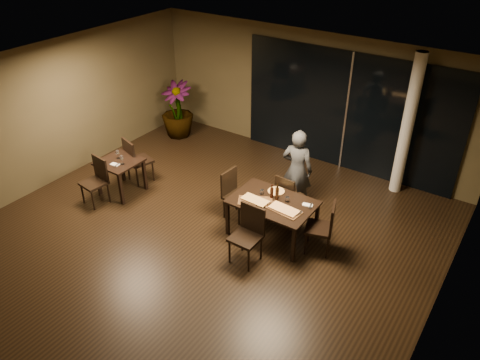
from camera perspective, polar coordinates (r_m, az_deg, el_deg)
name	(u,v)px	position (r m, az deg, el deg)	size (l,w,h in m)	color
ground	(203,238)	(8.79, -4.52, -7.03)	(8.00, 8.00, 0.00)	black
wall_back	(309,95)	(11.06, 8.38, 10.17)	(8.00, 0.10, 3.00)	#483E26
wall_left	(49,114)	(10.74, -22.29, 7.44)	(0.10, 8.00, 3.00)	#483E26
wall_right	(448,257)	(6.61, 24.04, -8.53)	(0.10, 8.00, 3.00)	#483E26
ceiling	(195,82)	(7.31, -5.52, 11.86)	(8.00, 8.00, 0.04)	silver
window_panel	(347,112)	(10.68, 12.91, 8.04)	(5.00, 0.06, 2.70)	black
column	(407,126)	(9.98, 19.72, 6.20)	(0.24, 0.24, 3.00)	silver
main_table	(273,205)	(8.46, 4.00, -3.02)	(1.50, 1.00, 0.75)	black
side_table	(120,166)	(10.05, -14.44, 1.65)	(0.80, 0.80, 0.75)	black
chair_main_far	(287,194)	(9.05, 5.78, -1.76)	(0.46, 0.46, 0.93)	black
chair_main_near	(249,231)	(7.97, 1.05, -6.26)	(0.48, 0.48, 1.04)	black
chair_main_left	(234,192)	(9.03, -0.76, -1.43)	(0.49, 0.49, 0.99)	black
chair_main_right	(324,225)	(8.27, 10.25, -5.44)	(0.58, 0.58, 1.00)	black
chair_side_far	(135,158)	(10.37, -12.65, 2.60)	(0.60, 0.60, 1.04)	black
chair_side_near	(97,178)	(9.90, -17.06, 0.22)	(0.51, 0.51, 0.98)	black
diner	(297,170)	(9.23, 6.96, 1.25)	(0.57, 0.38, 1.70)	#313337
potted_plant	(177,110)	(12.28, -7.67, 8.51)	(0.79, 0.79, 1.45)	#1E501A
pizza_board_left	(255,201)	(8.40, 1.86, -2.57)	(0.61, 0.31, 0.01)	#4C2F18
pizza_board_right	(284,210)	(8.19, 5.39, -3.68)	(0.61, 0.30, 0.01)	#4F3119
oblong_pizza_left	(255,200)	(8.39, 1.87, -2.47)	(0.48, 0.22, 0.02)	maroon
oblong_pizza_right	(284,209)	(8.18, 5.40, -3.58)	(0.50, 0.23, 0.02)	maroon
round_pizza	(276,191)	(8.69, 4.42, -1.39)	(0.30, 0.30, 0.01)	red
bottle_a	(272,191)	(8.43, 3.89, -1.39)	(0.06, 0.06, 0.28)	black
bottle_b	(277,195)	(8.36, 4.52, -1.83)	(0.06, 0.06, 0.26)	black
bottle_c	(277,191)	(8.43, 4.55, -1.37)	(0.07, 0.07, 0.30)	black
tumbler_left	(262,192)	(8.59, 2.69, -1.46)	(0.07, 0.07, 0.08)	white
tumbler_right	(287,199)	(8.41, 5.78, -2.35)	(0.08, 0.08, 0.09)	white
napkin_near	(296,213)	(8.15, 6.81, -3.98)	(0.18, 0.10, 0.01)	white
napkin_far	(308,205)	(8.37, 8.24, -3.03)	(0.18, 0.10, 0.01)	white
wine_glass_a	(118,154)	(10.05, -14.69, 3.04)	(0.08, 0.08, 0.18)	white
wine_glass_b	(122,160)	(9.80, -14.21, 2.39)	(0.09, 0.09, 0.20)	white
side_napkin	(115,164)	(9.86, -15.01, 1.84)	(0.18, 0.11, 0.01)	white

